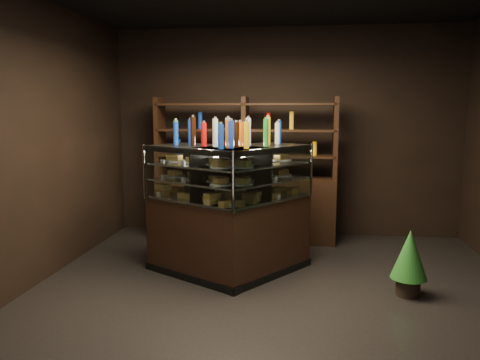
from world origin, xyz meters
TOP-DOWN VIEW (x-y plane):
  - ground at (0.00, 0.00)m, footprint 5.00×5.00m
  - room_shell at (0.00, 0.00)m, footprint 5.02×5.02m
  - display_case at (-0.54, 0.63)m, footprint 1.90×1.46m
  - food_display at (-0.54, 0.63)m, footprint 1.52×1.07m
  - bottles_top at (-0.54, 0.64)m, footprint 1.35×0.93m
  - potted_conifer at (1.30, 0.22)m, footprint 0.35×0.35m
  - back_shelving at (-0.54, 2.05)m, footprint 2.51×0.47m

SIDE VIEW (x-z plane):
  - ground at x=0.00m, z-range 0.00..0.00m
  - potted_conifer at x=1.30m, z-range 0.05..0.81m
  - display_case at x=-0.54m, z-range -0.24..1.20m
  - back_shelving at x=-0.54m, z-range -0.40..1.60m
  - food_display at x=-0.54m, z-range 0.89..1.33m
  - bottles_top at x=-0.54m, z-range 1.42..1.72m
  - room_shell at x=0.00m, z-range 0.44..3.45m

